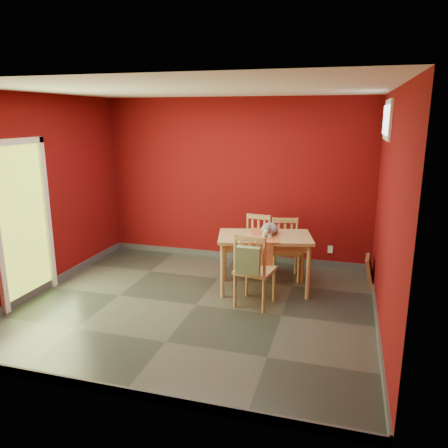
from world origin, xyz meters
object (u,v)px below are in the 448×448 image
(chair_far_right, at_px, (285,248))
(chair_near, at_px, (254,269))
(tote_bag, at_px, (248,261))
(cat, at_px, (269,227))
(picture_frame, at_px, (369,271))
(chair_far_left, at_px, (255,244))
(dining_table, at_px, (265,242))

(chair_far_right, xyz_separation_m, chair_near, (-0.24, -1.14, 0.04))
(tote_bag, bearing_deg, chair_near, 83.63)
(chair_far_right, height_order, cat, cat)
(tote_bag, distance_m, picture_frame, 2.09)
(chair_far_left, relative_size, tote_bag, 2.19)
(chair_far_left, distance_m, chair_near, 1.26)
(dining_table, bearing_deg, chair_far_left, 111.92)
(chair_far_left, relative_size, cat, 2.01)
(chair_far_left, height_order, cat, cat)
(chair_far_left, relative_size, picture_frame, 2.08)
(picture_frame, bearing_deg, cat, -159.65)
(chair_far_left, xyz_separation_m, cat, (0.32, -0.60, 0.44))
(picture_frame, bearing_deg, tote_bag, -137.31)
(chair_far_left, height_order, chair_far_right, chair_far_left)
(chair_far_left, xyz_separation_m, tote_bag, (0.22, -1.46, 0.22))
(chair_far_right, xyz_separation_m, cat, (-0.16, -0.50, 0.45))
(chair_near, relative_size, cat, 2.17)
(dining_table, height_order, picture_frame, dining_table)
(cat, bearing_deg, tote_bag, -90.95)
(tote_bag, height_order, cat, cat)
(chair_far_right, distance_m, cat, 0.69)
(dining_table, height_order, chair_far_left, chair_far_left)
(tote_bag, xyz_separation_m, cat, (0.10, 0.86, 0.22))
(chair_near, bearing_deg, tote_bag, -96.37)
(dining_table, distance_m, chair_far_right, 0.65)
(chair_near, distance_m, picture_frame, 1.89)
(chair_far_right, xyz_separation_m, tote_bag, (-0.27, -1.36, 0.23))
(chair_far_left, bearing_deg, chair_far_right, -11.55)
(chair_near, xyz_separation_m, picture_frame, (1.47, 1.15, -0.29))
(dining_table, xyz_separation_m, cat, (0.05, 0.07, 0.21))
(chair_far_right, bearing_deg, picture_frame, 0.70)
(chair_far_left, distance_m, chair_far_right, 0.49)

